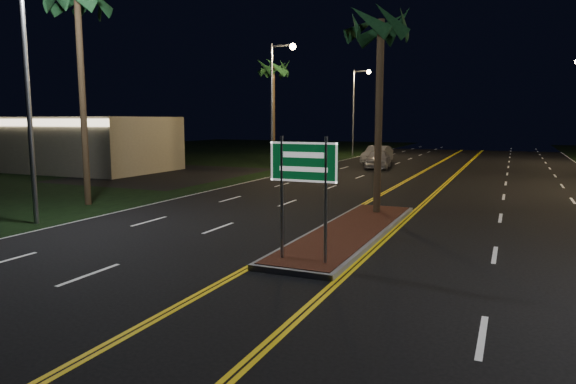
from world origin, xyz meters
The scene contains 13 objects.
ground centered at (0.00, 0.00, 0.00)m, with size 120.00×120.00×0.00m, color black.
grass_left centered at (-30.00, 25.00, 0.00)m, with size 40.00×110.00×0.01m, color black.
median_island centered at (0.00, 7.00, 0.08)m, with size 2.25×10.25×0.17m.
highway_sign centered at (0.00, 2.80, 2.40)m, with size 1.80×0.08×3.20m.
commercial_building centered at (-26.00, 19.99, 2.00)m, with size 15.00×8.12×4.00m.
streetlight_left_near centered at (-10.61, 4.00, 5.66)m, with size 1.91×0.44×9.00m.
streetlight_left_mid centered at (-10.61, 24.00, 5.66)m, with size 1.91×0.44×9.00m.
streetlight_left_far centered at (-10.61, 44.00, 5.66)m, with size 1.91×0.44×9.00m.
palm_median centered at (0.00, 10.50, 7.28)m, with size 2.40×2.40×8.30m.
palm_left_near centered at (-12.50, 8.00, 8.68)m, with size 2.40×2.40×9.80m.
palm_left_far centered at (-12.80, 28.00, 7.75)m, with size 2.40×2.40×8.80m.
car_near centered at (-4.95, 30.74, 0.86)m, with size 2.22×5.18×1.73m, color silver.
car_far centered at (-6.10, 35.11, 0.90)m, with size 2.30×5.37×1.79m, color silver.
Camera 1 is at (4.82, -9.13, 3.73)m, focal length 32.00 mm.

